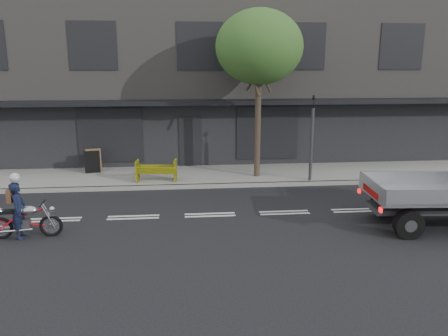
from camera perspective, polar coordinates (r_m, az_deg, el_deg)
ground at (r=13.92m, az=-1.84°, el=-6.16°), size 80.00×80.00×0.00m
sidewalk at (r=18.39m, az=-2.74°, el=-1.00°), size 32.00×3.20×0.15m
kerb at (r=16.85m, az=-2.49°, el=-2.37°), size 32.00×0.20×0.15m
building_main at (r=24.40m, az=-3.56°, el=11.91°), size 26.00×10.00×8.00m
street_tree at (r=17.54m, az=4.61°, el=15.42°), size 3.40×3.40×6.74m
traffic_light_pole at (r=17.43m, az=11.36°, el=3.24°), size 0.12×0.12×3.50m
motorcycle at (r=13.21m, az=-24.50°, el=-6.17°), size 1.94×0.56×1.00m
rider at (r=13.18m, az=-25.23°, el=-5.03°), size 0.41×0.60×1.58m
construction_barrier at (r=17.12m, az=-8.86°, el=-0.46°), size 1.65×0.81×0.89m
sandwich_board at (r=19.15m, az=-16.82°, el=0.76°), size 0.70×0.54×0.99m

